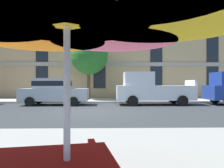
% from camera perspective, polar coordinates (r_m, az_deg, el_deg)
% --- Properties ---
extents(ground_plane, '(120.00, 120.00, 0.00)m').
position_cam_1_polar(ground_plane, '(11.01, -4.92, -7.35)').
color(ground_plane, '#2D3033').
extents(sidewalk_far, '(56.00, 3.60, 0.12)m').
position_cam_1_polar(sidewalk_far, '(17.76, -3.54, -4.30)').
color(sidewalk_far, '#B2ADA3').
rests_on(sidewalk_far, ground).
extents(apartment_building, '(36.54, 12.08, 12.80)m').
position_cam_1_polar(apartment_building, '(26.37, -2.84, 11.00)').
color(apartment_building, tan).
rests_on(apartment_building, ground).
extents(sedan_silver, '(4.40, 1.98, 1.78)m').
position_cam_1_polar(sedan_silver, '(15.02, -14.89, -1.71)').
color(sedan_silver, '#A8AAB2').
rests_on(sedan_silver, ground).
extents(pickup_white, '(5.10, 2.12, 2.20)m').
position_cam_1_polar(pickup_white, '(14.90, 10.16, -1.43)').
color(pickup_white, silver).
rests_on(pickup_white, ground).
extents(street_tree_middle, '(3.12, 3.12, 5.30)m').
position_cam_1_polar(street_tree_middle, '(18.26, -5.81, 7.24)').
color(street_tree_middle, '#4C3823').
rests_on(street_tree_middle, ground).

